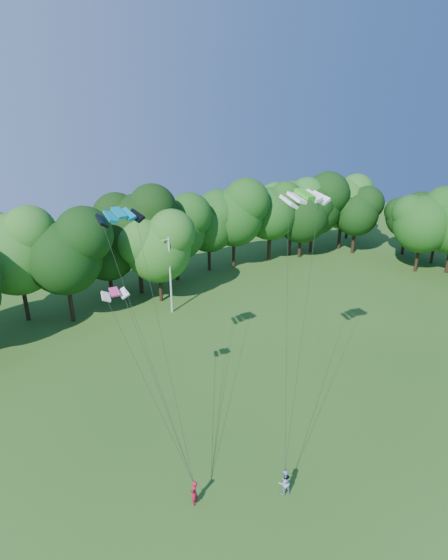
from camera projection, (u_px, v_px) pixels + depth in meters
ground at (378, 526)px, 24.12m from camera, size 160.00×160.00×0.00m
utility_pole at (170, 275)px, 47.79m from camera, size 1.74×0.41×8.76m
kite_flyer_left at (194, 493)px, 25.15m from camera, size 0.73×0.66×1.68m
kite_flyer_right at (284, 482)px, 25.86m from camera, size 0.97×0.83×1.73m
kite_teal at (119, 213)px, 27.87m from camera, size 2.96×1.41×0.58m
kite_green at (305, 194)px, 27.10m from camera, size 3.27×1.85×0.54m
kite_pink at (114, 292)px, 26.53m from camera, size 1.73×1.05×0.38m
tree_back_center at (137, 223)px, 51.44m from camera, size 9.82×9.82×14.29m
tree_back_east at (292, 200)px, 65.54m from camera, size 9.50×9.50×13.82m
tree_flank_east at (439, 221)px, 62.74m from camera, size 7.04×7.04×10.24m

